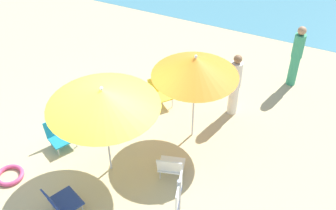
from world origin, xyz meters
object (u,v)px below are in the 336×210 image
beach_chair_d (160,91)px  swim_ring (10,175)px  beach_chair_b (61,202)px  person_a (235,85)px  person_b (296,56)px  umbrella_yellow (103,98)px  beach_chair_a (171,166)px  beach_chair_c (60,133)px  umbrella_orange (195,67)px

beach_chair_d → swim_ring: size_ratio=1.27×
beach_chair_d → swim_ring: (-1.70, -3.37, -0.30)m
beach_chair_b → person_a: person_a is taller
person_a → person_b: (1.02, 1.71, 0.04)m
beach_chair_d → person_b: person_b is taller
beach_chair_d → person_a: size_ratio=0.45×
umbrella_yellow → person_b: 5.26m
beach_chair_a → person_b: 4.43m
beach_chair_d → person_a: 1.78m
beach_chair_a → beach_chair_d: size_ratio=0.93×
umbrella_yellow → swim_ring: bearing=-149.1°
beach_chair_c → person_a: 3.95m
beach_chair_d → beach_chair_b: bearing=-53.4°
umbrella_yellow → person_a: 3.34m
beach_chair_c → beach_chair_b: bearing=-26.0°
beach_chair_a → beach_chair_d: (-1.21, 2.07, -0.00)m
umbrella_yellow → beach_chair_a: umbrella_yellow is taller
person_b → person_a: bearing=49.7°
umbrella_orange → person_a: 1.59m
beach_chair_c → person_a: bearing=67.9°
swim_ring → person_b: bearing=51.1°
swim_ring → person_a: bearing=47.8°
beach_chair_a → person_b: person_b is taller
beach_chair_d → person_a: person_a is taller
beach_chair_b → person_b: person_b is taller
person_a → umbrella_yellow: bearing=40.1°
beach_chair_c → person_a: person_a is taller
umbrella_orange → beach_chair_b: size_ratio=2.92×
umbrella_yellow → beach_chair_c: size_ratio=2.90×
person_a → beach_chair_b: bearing=46.4°
beach_chair_c → person_b: person_b is taller
umbrella_orange → beach_chair_d: size_ratio=2.93×
beach_chair_a → swim_ring: size_ratio=1.18×
person_a → swim_ring: person_a is taller
person_b → umbrella_yellow: bearing=49.1°
umbrella_orange → beach_chair_b: umbrella_orange is taller
person_b → swim_ring: size_ratio=2.90×
beach_chair_a → beach_chair_d: 2.40m
beach_chair_c → beach_chair_d: 2.53m
umbrella_yellow → beach_chair_b: size_ratio=2.91×
beach_chair_a → beach_chair_c: bearing=77.3°
beach_chair_a → beach_chair_b: (-1.43, -1.59, -0.02)m
umbrella_yellow → beach_chair_c: 2.04m
beach_chair_c → person_b: (4.02, 4.23, 0.54)m
beach_chair_b → beach_chair_d: size_ratio=1.00×
beach_chair_d → swim_ring: 3.79m
beach_chair_b → beach_chair_a: bearing=-18.3°
beach_chair_b → beach_chair_c: 1.86m
umbrella_yellow → beach_chair_b: 2.01m
beach_chair_b → person_a: bearing=-1.6°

